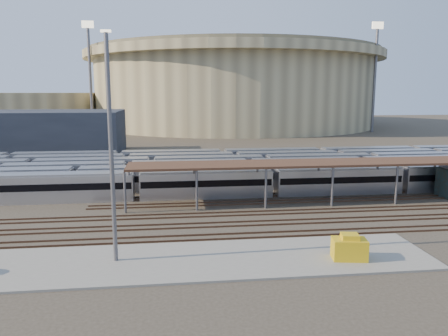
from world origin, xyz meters
TOP-DOWN VIEW (x-y plane):
  - ground at (0.00, 0.00)m, footprint 420.00×420.00m
  - apron at (-5.00, -15.00)m, footprint 50.00×9.00m
  - subway_trains at (2.62, 18.50)m, footprint 128.90×23.90m
  - inspection_shed at (22.00, 4.00)m, footprint 60.30×6.00m
  - empty_tracks at (0.00, -5.00)m, footprint 170.00×9.62m
  - stadium at (25.00, 140.00)m, footprint 124.00×124.00m
  - secondary_arena at (-60.00, 130.00)m, footprint 56.00×56.00m
  - service_building at (-35.00, 55.00)m, footprint 42.00×20.00m
  - floodlight_0 at (-30.00, 110.00)m, footprint 4.00×1.00m
  - floodlight_2 at (70.00, 100.00)m, footprint 4.00×1.00m
  - floodlight_3 at (-10.00, 160.00)m, footprint 4.00×1.00m
  - yard_light_pole at (-7.27, -14.37)m, footprint 0.81×0.36m
  - yellow_equipment at (12.53, -16.50)m, footprint 3.11×2.23m

SIDE VIEW (x-z plane):
  - ground at x=0.00m, z-range 0.00..0.00m
  - empty_tracks at x=0.00m, z-range 0.00..0.18m
  - apron at x=-5.00m, z-range 0.00..0.20m
  - yellow_equipment at x=12.53m, z-range 0.20..1.98m
  - subway_trains at x=2.62m, z-range 0.00..3.60m
  - inspection_shed at x=22.00m, z-range 2.33..7.63m
  - service_building at x=-35.00m, z-range 0.00..10.00m
  - secondary_arena at x=-60.00m, z-range 0.00..14.00m
  - yard_light_pole at x=-7.27m, z-range 0.28..19.18m
  - stadium at x=25.00m, z-range 0.22..32.72m
  - floodlight_0 at x=-30.00m, z-range 1.45..39.85m
  - floodlight_2 at x=70.00m, z-range 1.45..39.85m
  - floodlight_3 at x=-10.00m, z-range 1.45..39.85m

